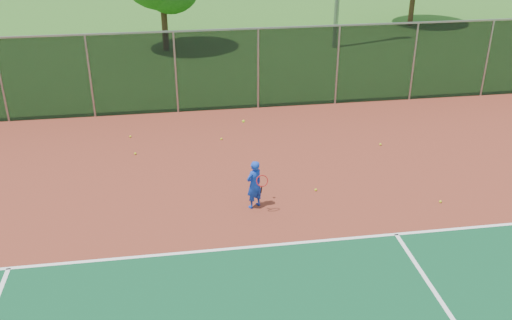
{
  "coord_description": "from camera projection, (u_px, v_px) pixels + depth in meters",
  "views": [
    {
      "loc": [
        -3.12,
        -7.97,
        7.77
      ],
      "look_at": [
        -1.14,
        5.0,
        1.3
      ],
      "focal_mm": 40.0,
      "sensor_mm": 36.0,
      "label": 1
    }
  ],
  "objects": [
    {
      "name": "practice_ball_6",
      "position": [
        135.0,
        154.0,
        17.85
      ],
      "size": [
        0.07,
        0.07,
        0.07
      ],
      "primitive_type": "sphere",
      "color": "#C6D819",
      "rests_on": "court_apron"
    },
    {
      "name": "fence_back",
      "position": [
        258.0,
        68.0,
        20.87
      ],
      "size": [
        30.0,
        0.06,
        3.03
      ],
      "color": "black",
      "rests_on": "court_apron"
    },
    {
      "name": "practice_ball_2",
      "position": [
        221.0,
        139.0,
        18.86
      ],
      "size": [
        0.07,
        0.07,
        0.07
      ],
      "primitive_type": "sphere",
      "color": "#C6D819",
      "rests_on": "court_apron"
    },
    {
      "name": "tennis_player",
      "position": [
        254.0,
        184.0,
        14.73
      ],
      "size": [
        0.59,
        0.68,
        2.44
      ],
      "color": "#1338B9",
      "rests_on": "court_apron"
    },
    {
      "name": "practice_ball_1",
      "position": [
        130.0,
        137.0,
        19.03
      ],
      "size": [
        0.07,
        0.07,
        0.07
      ],
      "primitive_type": "sphere",
      "color": "#C6D819",
      "rests_on": "court_apron"
    },
    {
      "name": "practice_ball_0",
      "position": [
        316.0,
        190.0,
        15.77
      ],
      "size": [
        0.07,
        0.07,
        0.07
      ],
      "primitive_type": "sphere",
      "color": "#C6D819",
      "rests_on": "court_apron"
    },
    {
      "name": "practice_ball_3",
      "position": [
        380.0,
        144.0,
        18.47
      ],
      "size": [
        0.07,
        0.07,
        0.07
      ],
      "primitive_type": "sphere",
      "color": "#C6D819",
      "rests_on": "court_apron"
    },
    {
      "name": "court_apron",
      "position": [
        327.0,
        267.0,
        12.69
      ],
      "size": [
        30.0,
        20.0,
        0.02
      ],
      "primitive_type": "cube",
      "color": "maroon",
      "rests_on": "ground"
    },
    {
      "name": "practice_ball_5",
      "position": [
        440.0,
        202.0,
        15.19
      ],
      "size": [
        0.07,
        0.07,
        0.07
      ],
      "primitive_type": "sphere",
      "color": "#C6D819",
      "rests_on": "court_apron"
    }
  ]
}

